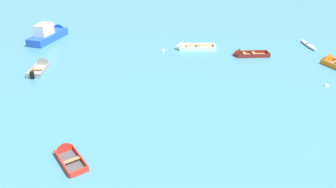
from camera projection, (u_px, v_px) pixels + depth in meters
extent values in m
cube|color=#99754C|center=(197.00, 49.00, 33.23)|extent=(3.41, 1.30, 0.11)
cube|color=white|center=(198.00, 49.00, 32.60)|extent=(3.52, 0.21, 0.42)
cube|color=white|center=(196.00, 45.00, 33.72)|extent=(3.52, 0.21, 0.42)
cube|color=white|center=(215.00, 47.00, 33.21)|extent=(0.17, 1.23, 0.42)
cone|color=white|center=(178.00, 47.00, 33.10)|extent=(0.85, 1.23, 1.20)
cube|color=#937047|center=(199.00, 46.00, 33.13)|extent=(0.41, 1.14, 0.03)
cube|color=#937047|center=(188.00, 46.00, 33.10)|extent=(0.41, 1.14, 0.03)
cube|color=beige|center=(39.00, 71.00, 28.27)|extent=(1.08, 2.64, 0.10)
cube|color=gray|center=(32.00, 69.00, 28.20)|extent=(0.11, 2.74, 0.39)
cube|color=gray|center=(45.00, 69.00, 28.21)|extent=(0.11, 2.74, 0.39)
cube|color=gray|center=(33.00, 76.00, 26.99)|extent=(1.09, 0.13, 0.39)
cone|color=gray|center=(44.00, 63.00, 29.47)|extent=(1.08, 0.64, 1.07)
cube|color=#937047|center=(38.00, 69.00, 28.05)|extent=(1.00, 0.30, 0.03)
cube|color=black|center=(32.00, 75.00, 26.82)|extent=(0.29, 0.26, 0.54)
cube|color=#99754C|center=(252.00, 55.00, 31.56)|extent=(2.94, 1.15, 0.09)
cube|color=maroon|center=(254.00, 56.00, 31.03)|extent=(3.01, 0.24, 0.36)
cube|color=maroon|center=(251.00, 52.00, 31.97)|extent=(3.01, 0.24, 0.36)
cube|color=maroon|center=(268.00, 54.00, 31.57)|extent=(0.17, 1.03, 0.36)
cone|color=maroon|center=(236.00, 54.00, 31.42)|extent=(0.75, 1.05, 1.01)
cube|color=#937047|center=(254.00, 53.00, 31.48)|extent=(0.37, 0.96, 0.03)
cube|color=#937047|center=(245.00, 53.00, 31.44)|extent=(0.37, 0.96, 0.03)
cube|color=blue|center=(48.00, 37.00, 35.59)|extent=(3.04, 5.37, 0.77)
cone|color=blue|center=(62.00, 30.00, 37.84)|extent=(1.66, 1.37, 1.43)
cube|color=white|center=(44.00, 29.00, 34.73)|extent=(1.68, 2.10, 1.11)
cube|color=black|center=(48.00, 25.00, 35.33)|extent=(1.16, 0.46, 0.49)
cube|color=#4C4C51|center=(71.00, 162.00, 17.57)|extent=(2.02, 2.36, 0.08)
cube|color=red|center=(62.00, 163.00, 17.27)|extent=(1.39, 1.97, 0.32)
cube|color=red|center=(80.00, 157.00, 17.75)|extent=(1.39, 1.97, 0.32)
cube|color=red|center=(79.00, 172.00, 16.65)|extent=(0.83, 0.62, 0.32)
cone|color=red|center=(63.00, 148.00, 18.41)|extent=(1.06, 0.97, 0.92)
cube|color=#937047|center=(72.00, 160.00, 17.39)|extent=(0.84, 0.69, 0.03)
ellipsoid|color=white|center=(308.00, 45.00, 34.01)|extent=(0.79, 3.25, 0.29)
torus|color=black|center=(309.00, 43.00, 33.95)|extent=(0.42, 0.42, 0.06)
cube|color=orange|center=(335.00, 67.00, 28.61)|extent=(1.45, 2.74, 0.42)
cone|color=orange|center=(325.00, 60.00, 30.11)|extent=(1.37, 1.16, 1.18)
cube|color=#937047|center=(333.00, 62.00, 29.40)|extent=(1.13, 0.78, 0.03)
sphere|color=silver|center=(163.00, 51.00, 32.71)|extent=(0.39, 0.39, 0.39)
sphere|color=silver|center=(326.00, 86.00, 25.78)|extent=(0.36, 0.36, 0.36)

